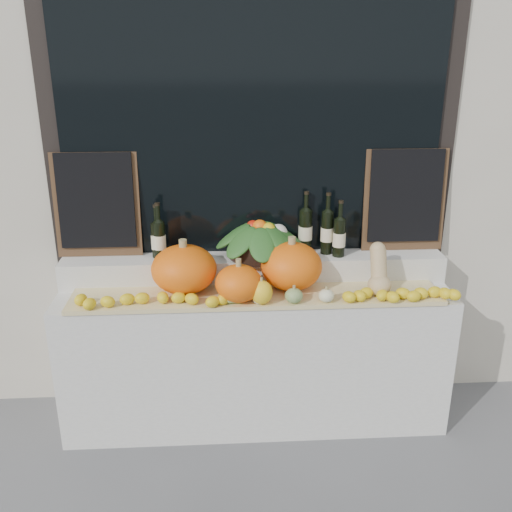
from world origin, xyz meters
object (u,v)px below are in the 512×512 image
(pumpkin_right, at_px, (291,266))
(butternut_squash, at_px, (379,272))
(produce_bowl, at_px, (260,238))
(wine_bottle_tall, at_px, (305,230))
(pumpkin_left, at_px, (184,269))

(pumpkin_right, xyz_separation_m, butternut_squash, (0.49, -0.09, -0.01))
(pumpkin_right, distance_m, produce_bowl, 0.27)
(pumpkin_right, distance_m, butternut_squash, 0.50)
(butternut_squash, xyz_separation_m, wine_bottle_tall, (-0.37, 0.34, 0.15))
(butternut_squash, bearing_deg, wine_bottle_tall, 137.91)
(butternut_squash, bearing_deg, pumpkin_left, 175.60)
(produce_bowl, relative_size, wine_bottle_tall, 1.50)
(pumpkin_right, relative_size, produce_bowl, 0.62)
(pumpkin_left, relative_size, butternut_squash, 1.31)
(pumpkin_left, xyz_separation_m, wine_bottle_tall, (0.73, 0.25, 0.13))
(wine_bottle_tall, bearing_deg, butternut_squash, -42.09)
(pumpkin_right, bearing_deg, produce_bowl, 133.45)
(pumpkin_right, relative_size, wine_bottle_tall, 0.94)
(pumpkin_left, distance_m, wine_bottle_tall, 0.78)
(pumpkin_right, bearing_deg, wine_bottle_tall, 65.33)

